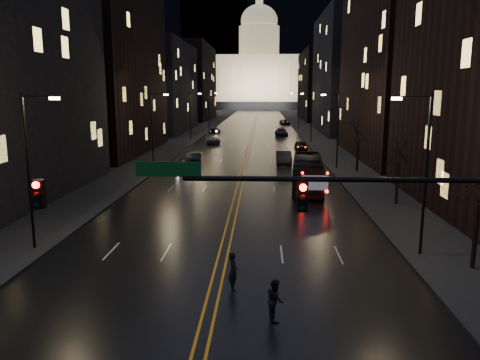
# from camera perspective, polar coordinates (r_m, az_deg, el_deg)

# --- Properties ---
(ground) EXTENTS (900.00, 900.00, 0.00)m
(ground) POSITION_cam_1_polar(r_m,az_deg,el_deg) (17.92, -4.78, -19.68)
(ground) COLOR black
(ground) RESTS_ON ground
(road) EXTENTS (20.00, 320.00, 0.02)m
(road) POSITION_cam_1_polar(r_m,az_deg,el_deg) (145.61, 1.88, 7.14)
(road) COLOR black
(road) RESTS_ON ground
(sidewalk_left) EXTENTS (8.00, 320.00, 0.16)m
(sidewalk_left) POSITION_cam_1_polar(r_m,az_deg,el_deg) (146.49, -3.64, 7.17)
(sidewalk_left) COLOR black
(sidewalk_left) RESTS_ON ground
(sidewalk_right) EXTENTS (8.00, 320.00, 0.16)m
(sidewalk_right) POSITION_cam_1_polar(r_m,az_deg,el_deg) (146.08, 7.42, 7.10)
(sidewalk_right) COLOR black
(sidewalk_right) RESTS_ON ground
(center_line) EXTENTS (0.62, 320.00, 0.01)m
(center_line) POSITION_cam_1_polar(r_m,az_deg,el_deg) (145.61, 1.88, 7.15)
(center_line) COLOR orange
(center_line) RESTS_ON road
(building_left_mid) EXTENTS (12.00, 30.00, 28.00)m
(building_left_mid) POSITION_cam_1_polar(r_m,az_deg,el_deg) (73.24, -16.21, 14.17)
(building_left_mid) COLOR black
(building_left_mid) RESTS_ON ground
(building_left_far) EXTENTS (12.00, 34.00, 20.00)m
(building_left_far) POSITION_cam_1_polar(r_m,az_deg,el_deg) (109.79, -9.63, 11.05)
(building_left_far) COLOR black
(building_left_far) RESTS_ON ground
(building_left_dist) EXTENTS (12.00, 40.00, 24.00)m
(building_left_dist) POSITION_cam_1_polar(r_m,az_deg,el_deg) (157.06, -5.88, 11.73)
(building_left_dist) COLOR black
(building_left_dist) RESTS_ON ground
(building_right_tall) EXTENTS (12.00, 30.00, 38.00)m
(building_right_tall) POSITION_cam_1_polar(r_m,az_deg,el_deg) (68.71, 19.67, 18.44)
(building_right_tall) COLOR black
(building_right_tall) RESTS_ON ground
(building_right_mid) EXTENTS (12.00, 34.00, 26.00)m
(building_right_mid) POSITION_cam_1_polar(r_m,az_deg,el_deg) (109.03, 12.99, 12.51)
(building_right_mid) COLOR black
(building_right_mid) RESTS_ON ground
(building_right_dist) EXTENTS (12.00, 40.00, 22.00)m
(building_right_dist) POSITION_cam_1_polar(r_m,az_deg,el_deg) (156.47, 9.83, 11.27)
(building_right_dist) COLOR black
(building_right_dist) RESTS_ON ground
(mountain_ridge) EXTENTS (520.00, 60.00, 130.00)m
(mountain_ridge) POSITION_cam_1_polar(r_m,az_deg,el_deg) (401.05, 8.55, 18.61)
(mountain_ridge) COLOR black
(mountain_ridge) RESTS_ON ground
(capitol) EXTENTS (90.00, 50.00, 58.50)m
(capitol) POSITION_cam_1_polar(r_m,az_deg,el_deg) (265.45, 2.31, 12.45)
(capitol) COLOR black
(capitol) RESTS_ON ground
(traffic_signal) EXTENTS (17.29, 0.45, 7.00)m
(traffic_signal) POSITION_cam_1_polar(r_m,az_deg,el_deg) (16.26, 16.08, -3.78)
(traffic_signal) COLOR black
(traffic_signal) RESTS_ON ground
(streetlamp_right_near) EXTENTS (2.13, 0.25, 9.00)m
(streetlamp_right_near) POSITION_cam_1_polar(r_m,az_deg,el_deg) (27.06, 21.40, 1.53)
(streetlamp_right_near) COLOR black
(streetlamp_right_near) RESTS_ON ground
(streetlamp_left_near) EXTENTS (2.13, 0.25, 9.00)m
(streetlamp_left_near) POSITION_cam_1_polar(r_m,az_deg,el_deg) (28.71, -24.14, 1.82)
(streetlamp_left_near) COLOR black
(streetlamp_left_near) RESTS_ON ground
(streetlamp_right_mid) EXTENTS (2.13, 0.25, 9.00)m
(streetlamp_right_mid) POSITION_cam_1_polar(r_m,az_deg,el_deg) (56.13, 11.67, 6.43)
(streetlamp_right_mid) COLOR black
(streetlamp_right_mid) RESTS_ON ground
(streetlamp_left_mid) EXTENTS (2.13, 0.25, 9.00)m
(streetlamp_left_mid) POSITION_cam_1_polar(r_m,az_deg,el_deg) (56.95, -10.50, 6.53)
(streetlamp_left_mid) COLOR black
(streetlamp_left_mid) RESTS_ON ground
(streetlamp_right_far) EXTENTS (2.13, 0.25, 9.00)m
(streetlamp_right_far) POSITION_cam_1_polar(r_m,az_deg,el_deg) (85.85, 8.60, 7.94)
(streetlamp_right_far) COLOR black
(streetlamp_right_far) RESTS_ON ground
(streetlamp_left_far) EXTENTS (2.13, 0.25, 9.00)m
(streetlamp_left_far) POSITION_cam_1_polar(r_m,az_deg,el_deg) (86.39, -5.97, 8.02)
(streetlamp_left_far) COLOR black
(streetlamp_left_far) RESTS_ON ground
(streetlamp_right_dist) EXTENTS (2.13, 0.25, 9.00)m
(streetlamp_right_dist) POSITION_cam_1_polar(r_m,az_deg,el_deg) (115.71, 7.09, 8.66)
(streetlamp_right_dist) COLOR black
(streetlamp_right_dist) RESTS_ON ground
(streetlamp_left_dist) EXTENTS (2.13, 0.25, 9.00)m
(streetlamp_left_dist) POSITION_cam_1_polar(r_m,az_deg,el_deg) (116.11, -3.73, 8.72)
(streetlamp_left_dist) COLOR black
(streetlamp_left_dist) RESTS_ON ground
(tree_right_near) EXTENTS (2.40, 2.40, 6.65)m
(tree_right_near) POSITION_cam_1_polar(r_m,az_deg,el_deg) (26.12, 27.25, -0.47)
(tree_right_near) COLOR black
(tree_right_near) RESTS_ON ground
(tree_right_mid) EXTENTS (2.40, 2.40, 6.65)m
(tree_right_mid) POSITION_cam_1_polar(r_m,az_deg,el_deg) (39.13, 18.85, 3.49)
(tree_right_mid) COLOR black
(tree_right_mid) RESTS_ON ground
(tree_right_far) EXTENTS (2.40, 2.40, 6.65)m
(tree_right_far) POSITION_cam_1_polar(r_m,az_deg,el_deg) (54.60, 14.25, 5.62)
(tree_right_far) COLOR black
(tree_right_far) RESTS_ON ground
(bus) EXTENTS (3.58, 11.50, 3.15)m
(bus) POSITION_cam_1_polar(r_m,az_deg,el_deg) (44.22, 8.24, 0.86)
(bus) COLOR black
(bus) RESTS_ON ground
(oncoming_car_a) EXTENTS (1.99, 4.18, 1.38)m
(oncoming_car_a) POSITION_cam_1_polar(r_m,az_deg,el_deg) (56.10, -6.65, 2.06)
(oncoming_car_a) COLOR black
(oncoming_car_a) RESTS_ON ground
(oncoming_car_b) EXTENTS (2.29, 5.23, 1.67)m
(oncoming_car_b) POSITION_cam_1_polar(r_m,az_deg,el_deg) (58.46, -5.60, 2.58)
(oncoming_car_b) COLOR black
(oncoming_car_b) RESTS_ON ground
(oncoming_car_c) EXTENTS (2.28, 4.67, 1.28)m
(oncoming_car_c) POSITION_cam_1_polar(r_m,az_deg,el_deg) (82.25, -3.21, 4.82)
(oncoming_car_c) COLOR black
(oncoming_car_c) RESTS_ON ground
(oncoming_car_d) EXTENTS (2.48, 4.91, 1.37)m
(oncoming_car_d) POSITION_cam_1_polar(r_m,az_deg,el_deg) (103.23, -3.14, 6.04)
(oncoming_car_d) COLOR black
(oncoming_car_d) RESTS_ON ground
(receding_car_a) EXTENTS (1.85, 5.19, 1.71)m
(receding_car_a) POSITION_cam_1_polar(r_m,az_deg,el_deg) (59.31, 5.36, 2.71)
(receding_car_a) COLOR black
(receding_car_a) RESTS_ON ground
(receding_car_b) EXTENTS (1.92, 4.46, 1.50)m
(receding_car_b) POSITION_cam_1_polar(r_m,az_deg,el_deg) (73.97, 7.42, 4.17)
(receding_car_b) COLOR black
(receding_car_b) RESTS_ON ground
(receding_car_c) EXTENTS (2.74, 5.78, 1.63)m
(receding_car_c) POSITION_cam_1_polar(r_m,az_deg,el_deg) (97.51, 5.05, 5.82)
(receding_car_c) COLOR black
(receding_car_c) RESTS_ON ground
(receding_car_d) EXTENTS (3.10, 5.49, 1.45)m
(receding_car_d) POSITION_cam_1_polar(r_m,az_deg,el_deg) (133.28, 5.49, 7.07)
(receding_car_d) COLOR black
(receding_car_d) RESTS_ON ground
(pedestrian_a) EXTENTS (0.62, 0.77, 1.84)m
(pedestrian_a) POSITION_cam_1_polar(r_m,az_deg,el_deg) (21.92, -0.85, -11.07)
(pedestrian_a) COLOR black
(pedestrian_a) RESTS_ON ground
(pedestrian_b) EXTENTS (0.61, 0.91, 1.72)m
(pedestrian_b) POSITION_cam_1_polar(r_m,az_deg,el_deg) (19.36, 4.30, -14.36)
(pedestrian_b) COLOR black
(pedestrian_b) RESTS_ON ground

